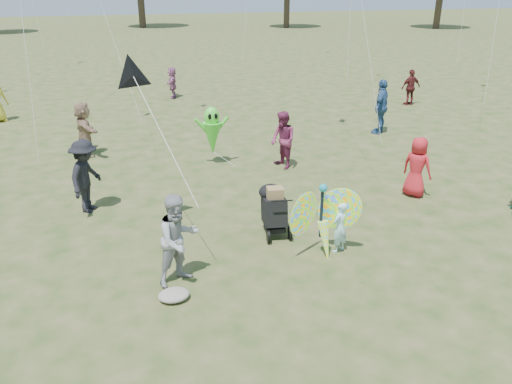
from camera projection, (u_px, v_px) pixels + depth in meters
ground at (289, 275)px, 9.26m from camera, size 160.00×160.00×0.00m
child_girl at (340, 227)px, 9.89m from camera, size 0.47×0.41×1.09m
adult_man at (179, 240)px, 8.77m from camera, size 1.02×0.94×1.70m
grey_bag at (174, 295)px, 8.54m from camera, size 0.54×0.44×0.17m
crowd_a at (417, 167)px, 12.44m from camera, size 0.79×0.89×1.53m
crowd_b at (86, 176)px, 11.54m from camera, size 1.08×1.30×1.75m
crowd_c at (381, 107)px, 17.56m from camera, size 1.14×1.11×1.92m
crowd_d at (84, 129)px, 15.32m from camera, size 0.84×1.63×1.68m
crowd_e at (283, 140)px, 14.31m from camera, size 0.78×0.92×1.65m
crowd_h at (411, 87)px, 21.69m from camera, size 0.92×0.41×1.54m
crowd_j at (172, 82)px, 23.08m from camera, size 0.69×1.37×1.42m
jogging_stroller at (273, 207)px, 10.60m from camera, size 0.60×1.09×1.09m
butterfly_kite at (323, 221)px, 9.69m from camera, size 1.74×0.75×1.71m
delta_kite_rig at (134, 77)px, 9.54m from camera, size 1.25×2.34×2.41m
alien_kite at (212, 133)px, 14.50m from camera, size 1.12×0.69×1.74m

